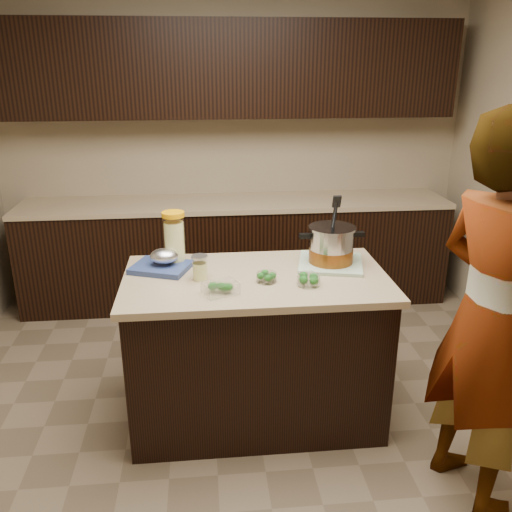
{
  "coord_description": "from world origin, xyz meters",
  "views": [
    {
      "loc": [
        -0.28,
        -2.75,
        2.03
      ],
      "look_at": [
        0.0,
        0.0,
        1.02
      ],
      "focal_mm": 38.0,
      "sensor_mm": 36.0,
      "label": 1
    }
  ],
  "objects_px": {
    "lemonade_pitcher": "(174,241)",
    "stock_pot": "(331,247)",
    "island": "(256,348)",
    "person": "(491,320)"
  },
  "relations": [
    {
      "from": "stock_pot",
      "to": "lemonade_pitcher",
      "type": "bearing_deg",
      "value": 173.72
    },
    {
      "from": "lemonade_pitcher",
      "to": "person",
      "type": "xyz_separation_m",
      "value": [
        1.43,
        -0.94,
        -0.11
      ]
    },
    {
      "from": "lemonade_pitcher",
      "to": "stock_pot",
      "type": "bearing_deg",
      "value": -5.94
    },
    {
      "from": "island",
      "to": "lemonade_pitcher",
      "type": "bearing_deg",
      "value": 152.99
    },
    {
      "from": "stock_pot",
      "to": "person",
      "type": "xyz_separation_m",
      "value": [
        0.53,
        -0.84,
        -0.07
      ]
    },
    {
      "from": "island",
      "to": "lemonade_pitcher",
      "type": "xyz_separation_m",
      "value": [
        -0.45,
        0.23,
        0.59
      ]
    },
    {
      "from": "stock_pot",
      "to": "island",
      "type": "bearing_deg",
      "value": -163.64
    },
    {
      "from": "lemonade_pitcher",
      "to": "person",
      "type": "distance_m",
      "value": 1.71
    },
    {
      "from": "island",
      "to": "stock_pot",
      "type": "height_order",
      "value": "stock_pot"
    },
    {
      "from": "lemonade_pitcher",
      "to": "island",
      "type": "bearing_deg",
      "value": -27.01
    }
  ]
}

